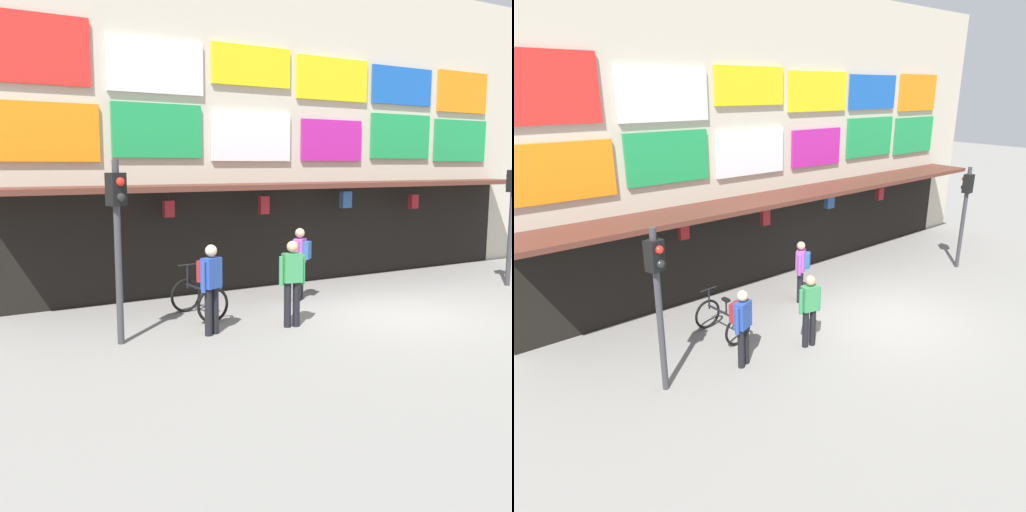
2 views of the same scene
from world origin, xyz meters
TOP-DOWN VIEW (x-y plane):
  - ground_plane at (0.00, 0.00)m, footprint 80.00×80.00m
  - shopfront at (-0.00, 4.57)m, footprint 18.00×2.60m
  - traffic_light_near at (-5.67, 0.83)m, footprint 0.34×0.35m
  - traffic_light_far at (4.65, 0.85)m, footprint 0.31×0.34m
  - bicycle_parked at (-3.69, 1.86)m, footprint 0.82×1.22m
  - pedestrian_in_white at (-2.46, 0.27)m, footprint 0.52×0.29m
  - pedestrian_in_black at (-4.05, 0.58)m, footprint 0.50×0.45m
  - pedestrian_in_blue at (-1.00, 2.11)m, footprint 0.48×0.47m

SIDE VIEW (x-z plane):
  - ground_plane at x=0.00m, z-range 0.00..0.00m
  - bicycle_parked at x=-3.69m, z-range -0.13..0.92m
  - pedestrian_in_white at x=-2.46m, z-range 0.11..1.79m
  - pedestrian_in_black at x=-4.05m, z-range 0.14..1.82m
  - pedestrian_in_blue at x=-1.00m, z-range 0.14..1.82m
  - traffic_light_near at x=-5.67m, z-range 0.54..3.74m
  - traffic_light_far at x=4.65m, z-range 0.54..3.74m
  - shopfront at x=0.00m, z-range -0.04..7.96m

